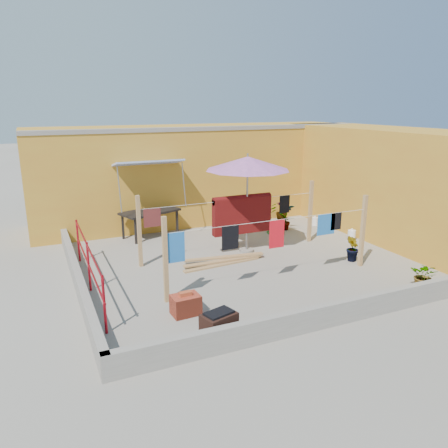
{
  "coord_description": "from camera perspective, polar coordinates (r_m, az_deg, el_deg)",
  "views": [
    {
      "loc": [
        -4.78,
        -9.35,
        3.92
      ],
      "look_at": [
        -0.46,
        0.3,
        0.99
      ],
      "focal_mm": 35.0,
      "sensor_mm": 36.0,
      "label": 1
    }
  ],
  "objects": [
    {
      "name": "brick_stack",
      "position": [
        8.52,
        -5.03,
        -10.44
      ],
      "size": [
        0.55,
        0.41,
        0.47
      ],
      "color": "#9B3723",
      "rests_on": "ground"
    },
    {
      "name": "water_jug_a",
      "position": [
        13.43,
        16.33,
        -1.42
      ],
      "size": [
        0.23,
        0.23,
        0.36
      ],
      "color": "white",
      "rests_on": "ground"
    },
    {
      "name": "wall_right",
      "position": [
        13.87,
        22.49,
        4.69
      ],
      "size": [
        2.4,
        9.0,
        3.2
      ],
      "primitive_type": "cube",
      "color": "#BE8E29",
      "rests_on": "ground"
    },
    {
      "name": "patio_umbrella",
      "position": [
        11.44,
        3.11,
        7.83
      ],
      "size": [
        2.5,
        2.5,
        2.67
      ],
      "color": "gray",
      "rests_on": "ground"
    },
    {
      "name": "plant_back_a",
      "position": [
        14.31,
        5.37,
        1.23
      ],
      "size": [
        0.75,
        0.65,
        0.82
      ],
      "primitive_type": "imported",
      "rotation": [
        0.0,
        0.0,
        -0.02
      ],
      "color": "#1B611E",
      "rests_on": "ground"
    },
    {
      "name": "water_jug_b",
      "position": [
        14.81,
        11.79,
        0.37
      ],
      "size": [
        0.2,
        0.2,
        0.31
      ],
      "color": "white",
      "rests_on": "ground"
    },
    {
      "name": "brazier",
      "position": [
        7.64,
        -0.66,
        -13.17
      ],
      "size": [
        0.66,
        0.53,
        0.52
      ],
      "color": "black",
      "rests_on": "ground"
    },
    {
      "name": "outdoor_table",
      "position": [
        13.33,
        -9.64,
        1.42
      ],
      "size": [
        1.9,
        1.39,
        0.8
      ],
      "color": "black",
      "rests_on": "ground"
    },
    {
      "name": "white_basin",
      "position": [
        9.27,
        17.46,
        -9.97
      ],
      "size": [
        0.47,
        0.47,
        0.08
      ],
      "color": "white",
      "rests_on": "ground"
    },
    {
      "name": "wall_back",
      "position": [
        15.18,
        -3.5,
        6.72
      ],
      "size": [
        11.0,
        3.27,
        3.21
      ],
      "color": "#BE8E29",
      "rests_on": "ground"
    },
    {
      "name": "parapet_left",
      "position": [
        10.08,
        -18.54,
        -6.88
      ],
      "size": [
        0.16,
        7.3,
        0.44
      ],
      "primitive_type": "cube",
      "color": "gray",
      "rests_on": "ground"
    },
    {
      "name": "lumber_pile",
      "position": [
        11.09,
        -0.1,
        -4.82
      ],
      "size": [
        2.25,
        0.62,
        0.14
      ],
      "color": "tan",
      "rests_on": "ground"
    },
    {
      "name": "ground",
      "position": [
        11.21,
        2.78,
        -4.99
      ],
      "size": [
        80.0,
        80.0,
        0.0
      ],
      "primitive_type": "plane",
      "color": "#9E998E",
      "rests_on": "ground"
    },
    {
      "name": "plant_right_a",
      "position": [
        14.03,
        8.14,
        1.03
      ],
      "size": [
        0.56,
        0.48,
        0.91
      ],
      "primitive_type": "imported",
      "rotation": [
        0.0,
        0.0,
        2.75
      ],
      "color": "#1B611E",
      "rests_on": "ground"
    },
    {
      "name": "red_railing",
      "position": [
        9.74,
        -17.32,
        -4.41
      ],
      "size": [
        0.05,
        4.2,
        1.1
      ],
      "color": "#A4101C",
      "rests_on": "ground"
    },
    {
      "name": "plant_back_b",
      "position": [
        15.21,
        7.52,
        1.7
      ],
      "size": [
        0.48,
        0.48,
        0.66
      ],
      "primitive_type": "imported",
      "rotation": [
        0.0,
        0.0,
        1.99
      ],
      "color": "#1B611E",
      "rests_on": "ground"
    },
    {
      "name": "parapet_front",
      "position": [
        8.36,
        14.15,
        -11.28
      ],
      "size": [
        8.3,
        0.16,
        0.44
      ],
      "primitive_type": "cube",
      "color": "gray",
      "rests_on": "ground"
    },
    {
      "name": "clothesline_rig",
      "position": [
        11.46,
        2.57,
        0.78
      ],
      "size": [
        5.09,
        2.35,
        1.8
      ],
      "color": "tan",
      "rests_on": "ground"
    },
    {
      "name": "green_hose",
      "position": [
        13.74,
        6.76,
        -1.03
      ],
      "size": [
        0.56,
        0.56,
        0.08
      ],
      "color": "#186D27",
      "rests_on": "ground"
    },
    {
      "name": "plant_right_b",
      "position": [
        11.6,
        16.5,
        -3.07
      ],
      "size": [
        0.45,
        0.48,
        0.71
      ],
      "primitive_type": "imported",
      "rotation": [
        0.0,
        0.0,
        4.27
      ],
      "color": "#1B611E",
      "rests_on": "ground"
    },
    {
      "name": "plant_right_c",
      "position": [
        10.45,
        24.72,
        -6.18
      ],
      "size": [
        0.69,
        0.72,
        0.62
      ],
      "primitive_type": "imported",
      "rotation": [
        0.0,
        0.0,
        5.21
      ],
      "color": "#1B611E",
      "rests_on": "ground"
    }
  ]
}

